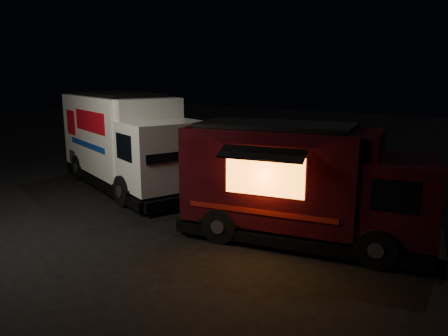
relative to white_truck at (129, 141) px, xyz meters
The scene contains 3 objects.
ground 4.49m from the white_truck, 31.56° to the right, with size 80.00×80.00×0.00m, color black.
white_truck is the anchor object (origin of this frame).
red_truck 7.86m from the white_truck, ahead, with size 6.42×2.36×2.99m, color #3D0B12, non-canonical shape.
Camera 1 is at (9.10, -8.47, 4.15)m, focal length 35.00 mm.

